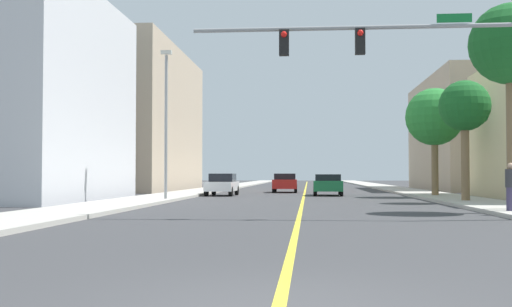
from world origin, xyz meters
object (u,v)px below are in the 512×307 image
(palm_near, at_px, (510,46))
(palm_far, at_px, (434,118))
(car_green, at_px, (328,184))
(car_white, at_px, (222,184))
(traffic_signal_mast, at_px, (418,65))
(palm_mid, at_px, (465,108))
(pedestrian, at_px, (511,187))
(street_lamp, at_px, (166,116))
(car_red, at_px, (285,183))

(palm_near, relative_size, palm_far, 1.15)
(car_green, bearing_deg, car_white, -172.58)
(traffic_signal_mast, bearing_deg, palm_mid, 69.64)
(traffic_signal_mast, relative_size, palm_mid, 1.79)
(car_green, distance_m, pedestrian, 20.49)
(street_lamp, relative_size, pedestrian, 4.66)
(palm_near, bearing_deg, palm_far, 88.86)
(palm_near, xyz_separation_m, car_white, (-13.23, 17.69, -5.41))
(car_white, xyz_separation_m, car_green, (7.06, 0.78, -0.01))
(street_lamp, distance_m, car_red, 18.22)
(palm_far, height_order, car_green, palm_far)
(car_white, xyz_separation_m, car_red, (3.91, 7.79, 0.01))
(palm_far, bearing_deg, car_white, 171.18)
(street_lamp, xyz_separation_m, palm_far, (15.26, 7.04, 0.46))
(palm_near, height_order, pedestrian, palm_near)
(street_lamp, relative_size, car_white, 2.02)
(car_white, bearing_deg, street_lamp, 80.85)
(street_lamp, distance_m, car_green, 13.76)
(palm_near, relative_size, car_green, 1.78)
(street_lamp, bearing_deg, car_green, 48.51)
(street_lamp, distance_m, palm_mid, 15.20)
(car_green, bearing_deg, traffic_signal_mast, -83.15)
(traffic_signal_mast, bearing_deg, car_red, 100.49)
(palm_far, distance_m, car_red, 14.42)
(palm_mid, xyz_separation_m, pedestrian, (-0.65, -8.98, -3.72))
(traffic_signal_mast, height_order, car_green, traffic_signal_mast)
(palm_mid, distance_m, palm_far, 7.80)
(car_green, bearing_deg, palm_near, -70.43)
(palm_mid, bearing_deg, palm_near, -91.71)
(street_lamp, relative_size, car_red, 1.75)
(traffic_signal_mast, relative_size, street_lamp, 1.36)
(palm_near, bearing_deg, car_green, 108.48)
(street_lamp, height_order, pedestrian, street_lamp)
(palm_far, bearing_deg, car_red, 134.25)
(traffic_signal_mast, height_order, street_lamp, street_lamp)
(palm_mid, bearing_deg, car_red, 118.39)
(car_red, bearing_deg, palm_far, -46.69)
(car_green, height_order, pedestrian, pedestrian)
(car_green, bearing_deg, pedestrian, -72.57)
(palm_mid, bearing_deg, traffic_signal_mast, -110.36)
(traffic_signal_mast, relative_size, car_green, 2.48)
(palm_mid, xyz_separation_m, car_green, (-6.41, 10.68, -3.96))
(pedestrian, bearing_deg, palm_mid, -12.45)
(traffic_signal_mast, xyz_separation_m, street_lamp, (-10.99, 12.05, -0.43))
(palm_mid, xyz_separation_m, car_red, (-9.56, 17.68, -3.94))
(street_lamp, relative_size, palm_far, 1.18)
(traffic_signal_mast, xyz_separation_m, car_green, (-2.22, 21.97, -4.16))
(palm_mid, xyz_separation_m, palm_far, (0.08, 7.79, 0.23))
(palm_far, relative_size, pedestrian, 3.95)
(car_red, distance_m, pedestrian, 28.11)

